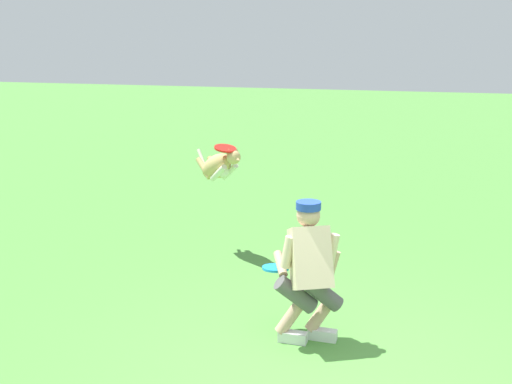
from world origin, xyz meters
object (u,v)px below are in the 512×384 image
(dog, at_px, (219,166))
(frisbee_flying, at_px, (225,148))
(frisbee_held, at_px, (275,268))
(person, at_px, (309,269))

(dog, xyz_separation_m, frisbee_flying, (-0.16, 0.19, 0.26))
(frisbee_flying, relative_size, frisbee_held, 1.06)
(person, xyz_separation_m, frisbee_held, (0.35, -0.16, -0.09))
(dog, relative_size, frisbee_held, 3.32)
(frisbee_flying, bearing_deg, person, 128.06)
(dog, height_order, frisbee_held, dog)
(frisbee_flying, xyz_separation_m, frisbee_held, (-1.11, 1.70, -0.79))
(person, xyz_separation_m, dog, (1.62, -2.06, 0.44))
(person, bearing_deg, frisbee_held, 38.35)
(person, height_order, frisbee_held, person)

